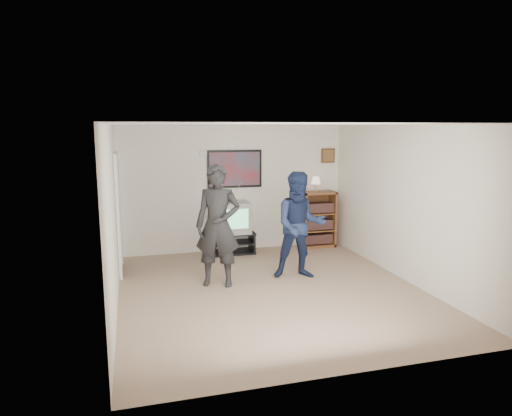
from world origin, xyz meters
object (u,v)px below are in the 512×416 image
person_short (300,225)px  media_stand (233,243)px  person_tall (218,226)px  bookshelf (317,219)px  crt_television (231,217)px

person_short → media_stand: bearing=125.0°
person_tall → person_short: size_ratio=1.09×
bookshelf → person_tall: bearing=-143.6°
bookshelf → media_stand: bearing=-178.4°
person_tall → person_short: (1.36, 0.01, -0.08)m
crt_television → person_short: person_short is taller
media_stand → person_tall: person_tall is taller
bookshelf → person_tall: size_ratio=0.60×
bookshelf → person_short: (-1.07, -1.78, 0.30)m
person_short → crt_television: bearing=126.0°
crt_television → person_short: bearing=-65.0°
bookshelf → person_short: 2.10m
media_stand → bookshelf: bookshelf is taller
person_tall → media_stand: bearing=90.5°
crt_television → person_short: 1.91m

